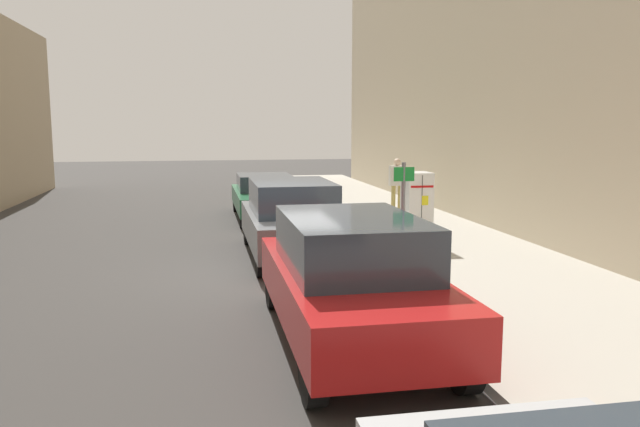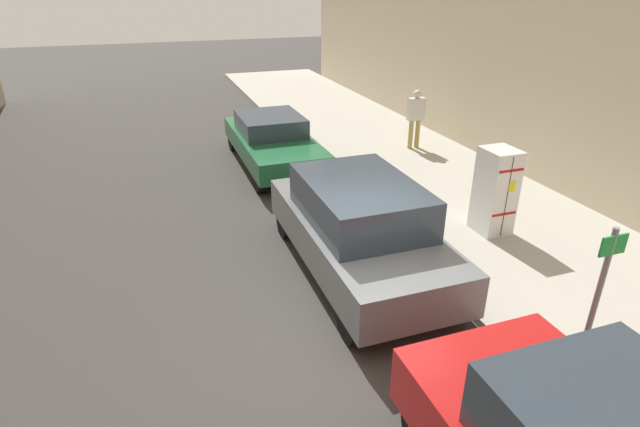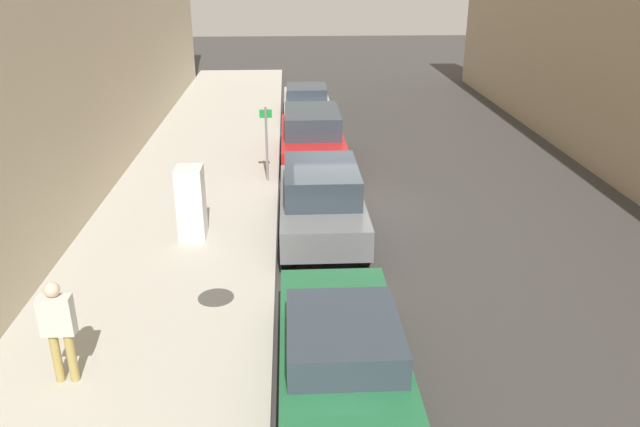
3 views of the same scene
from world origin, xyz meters
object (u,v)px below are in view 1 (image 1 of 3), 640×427
object	(u,v)px
discarded_refrigerator	(417,208)
parked_suv_gray	(292,218)
parked_sedan_green	(265,196)
parked_suv_red	(351,277)
street_sign_post	(403,218)
pedestrian_walking_far	(397,181)

from	to	relation	value
discarded_refrigerator	parked_suv_gray	world-z (taller)	discarded_refrigerator
parked_sedan_green	parked_suv_red	distance (m)	11.72
parked_sedan_green	parked_suv_gray	size ratio (longest dim) A/B	1.03
parked_suv_gray	parked_suv_red	bearing A→B (deg)	90.00
parked_suv_red	street_sign_post	bearing A→B (deg)	-124.41
parked_suv_gray	pedestrian_walking_far	bearing A→B (deg)	-126.84
parked_sedan_green	parked_suv_gray	bearing A→B (deg)	90.00
street_sign_post	parked_sedan_green	world-z (taller)	street_sign_post
street_sign_post	parked_sedan_green	distance (m)	9.79
parked_sedan_green	parked_suv_red	bearing A→B (deg)	90.00
street_sign_post	parked_suv_gray	size ratio (longest dim) A/B	0.48
discarded_refrigerator	parked_sedan_green	world-z (taller)	discarded_refrigerator
street_sign_post	parked_suv_gray	distance (m)	3.92
discarded_refrigerator	parked_suv_gray	distance (m)	3.08
street_sign_post	parked_suv_gray	xyz separation A→B (m)	(1.41, -3.62, -0.51)
street_sign_post	pedestrian_walking_far	size ratio (longest dim) A/B	1.27
discarded_refrigerator	pedestrian_walking_far	xyz separation A→B (m)	(-1.24, -5.41, 0.15)
street_sign_post	parked_suv_red	world-z (taller)	street_sign_post
street_sign_post	parked_suv_gray	world-z (taller)	street_sign_post
parked_sedan_green	parked_suv_red	xyz separation A→B (m)	(0.00, 11.72, 0.20)
discarded_refrigerator	parked_sedan_green	distance (m)	6.49
parked_suv_gray	parked_suv_red	distance (m)	5.68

